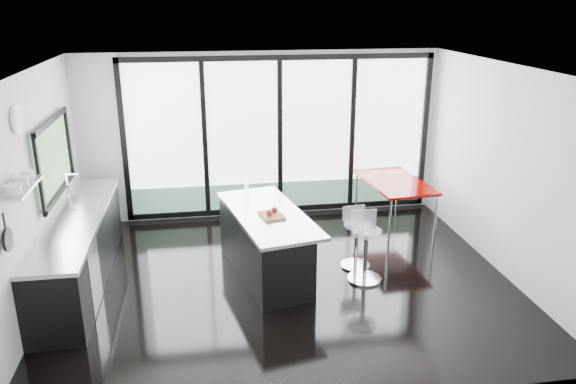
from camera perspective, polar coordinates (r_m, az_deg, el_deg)
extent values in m
cube|color=black|center=(7.65, -0.39, -8.94)|extent=(6.00, 5.00, 0.00)
cube|color=white|center=(6.79, -0.45, 12.38)|extent=(6.00, 5.00, 0.00)
cube|color=silver|center=(9.49, -2.68, 5.70)|extent=(6.00, 0.00, 2.80)
cube|color=white|center=(9.49, -0.85, 5.73)|extent=(5.00, 0.02, 2.50)
cube|color=slate|center=(9.75, -0.79, -0.22)|extent=(5.00, 0.02, 0.44)
cube|color=black|center=(9.36, -8.45, 5.34)|extent=(0.08, 0.04, 2.50)
cube|color=black|center=(9.45, -0.82, 5.68)|extent=(0.08, 0.04, 2.50)
cube|color=black|center=(9.71, 6.54, 5.91)|extent=(0.08, 0.04, 2.50)
cube|color=silver|center=(4.82, 4.06, -8.04)|extent=(6.00, 0.00, 2.80)
cube|color=silver|center=(7.30, -24.38, -0.15)|extent=(0.00, 5.00, 2.80)
cube|color=#658A56|center=(8.08, -22.81, 3.28)|extent=(0.02, 1.60, 0.90)
cube|color=#AAADAF|center=(6.39, -25.54, 0.39)|extent=(0.25, 0.80, 0.03)
cylinder|color=white|center=(6.79, -25.85, 6.63)|extent=(0.04, 0.30, 0.30)
cylinder|color=black|center=(6.18, -26.61, -4.34)|extent=(0.03, 0.24, 0.24)
cube|color=silver|center=(8.08, 21.12, 2.04)|extent=(0.00, 5.00, 2.80)
cube|color=black|center=(7.93, -20.46, -5.68)|extent=(0.65, 3.20, 0.87)
cube|color=#AAADAF|center=(7.75, -20.85, -2.59)|extent=(0.69, 3.24, 0.05)
cube|color=#AAADAF|center=(8.21, -20.20, -1.32)|extent=(0.45, 0.48, 0.06)
cylinder|color=silver|center=(8.17, -21.42, 0.25)|extent=(0.02, 0.02, 0.44)
cube|color=#AAADAF|center=(7.21, -19.06, -8.18)|extent=(0.03, 0.60, 0.80)
cube|color=black|center=(7.71, -2.51, -5.34)|extent=(1.10, 2.16, 0.81)
cube|color=#AAADAF|center=(7.56, -2.01, -2.29)|extent=(1.29, 2.25, 0.05)
cube|color=#B17545|center=(7.43, -1.67, -2.39)|extent=(0.35, 0.42, 0.03)
sphere|color=maroon|center=(7.35, -1.90, -2.15)|extent=(0.10, 0.10, 0.08)
sphere|color=#5C230C|center=(7.46, -1.38, -1.83)|extent=(0.09, 0.09, 0.08)
cylinder|color=silver|center=(8.12, -4.24, 0.34)|extent=(0.08, 0.08, 0.26)
cylinder|color=silver|center=(7.56, 7.87, -6.37)|extent=(0.47, 0.47, 0.73)
cylinder|color=silver|center=(7.94, 6.94, -5.33)|extent=(0.45, 0.45, 0.66)
cube|color=#720400|center=(9.33, 10.68, -1.25)|extent=(0.99, 1.58, 0.81)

